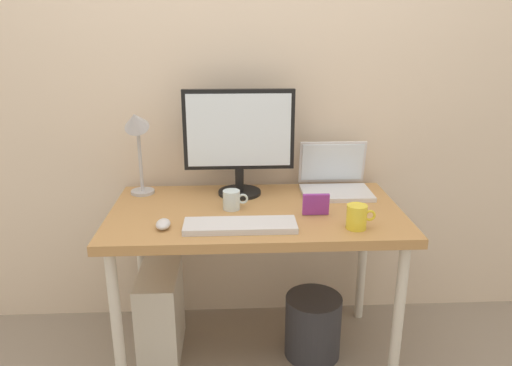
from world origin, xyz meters
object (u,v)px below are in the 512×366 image
laptop (335,180)px  desk_lamp (137,134)px  computer_tower (161,313)px  wastebasket (313,326)px  glass_cup (232,200)px  keyboard (240,225)px  photo_frame (316,204)px  monitor (239,137)px  coffee_mug (357,217)px  mouse (163,224)px  desk (256,225)px

laptop → desk_lamp: bearing=-179.1°
computer_tower → wastebasket: computer_tower is taller
desk_lamp → glass_cup: size_ratio=3.84×
desk_lamp → keyboard: bearing=-41.8°
laptop → glass_cup: bearing=-156.7°
desk_lamp → photo_frame: (0.77, -0.28, -0.25)m
monitor → desk_lamp: bearing=179.9°
monitor → coffee_mug: bearing=-43.6°
coffee_mug → computer_tower: size_ratio=0.27×
keyboard → computer_tower: (-0.37, 0.23, -0.53)m
laptop → monitor: bearing=-178.1°
coffee_mug → glass_cup: (-0.48, 0.23, -0.01)m
laptop → mouse: (-0.76, -0.40, -0.04)m
laptop → desk: bearing=-150.1°
desk_lamp → mouse: (0.15, -0.39, -0.28)m
glass_cup → desk: bearing=-6.0°
desk → glass_cup: 0.15m
photo_frame → wastebasket: (0.02, 0.06, -0.63)m
desk → keyboard: size_ratio=2.83×
mouse → desk_lamp: bearing=111.4°
laptop → coffee_mug: laptop is taller
keyboard → coffee_mug: coffee_mug is taller
mouse → photo_frame: (0.62, 0.11, 0.03)m
desk_lamp → glass_cup: 0.53m
photo_frame → monitor: bearing=137.9°
mouse → coffee_mug: bearing=-2.9°
desk_lamp → coffee_mug: 1.03m
monitor → glass_cup: monitor is taller
coffee_mug → photo_frame: coffee_mug is taller
photo_frame → mouse: bearing=-170.3°
laptop → photo_frame: laptop is taller
desk_lamp → keyboard: desk_lamp is taller
keyboard → photo_frame: (0.32, 0.12, 0.04)m
coffee_mug → photo_frame: (-0.14, 0.14, -0.00)m
photo_frame → glass_cup: bearing=165.9°
laptop → computer_tower: laptop is taller
desk → coffee_mug: (0.38, -0.22, 0.12)m
keyboard → photo_frame: bearing=21.1°
computer_tower → wastebasket: 0.71m
glass_cup → wastebasket: 0.73m
coffee_mug → wastebasket: (-0.12, 0.20, -0.63)m
monitor → glass_cup: bearing=-100.4°
desk → coffee_mug: bearing=-30.0°
mouse → coffee_mug: 0.75m
desk → photo_frame: size_ratio=11.34×
desk_lamp → wastebasket: desk_lamp is taller
monitor → desk: bearing=-72.0°
desk → desk_lamp: (-0.52, 0.21, 0.36)m
photo_frame → keyboard: bearing=-158.9°
laptop → mouse: 0.86m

